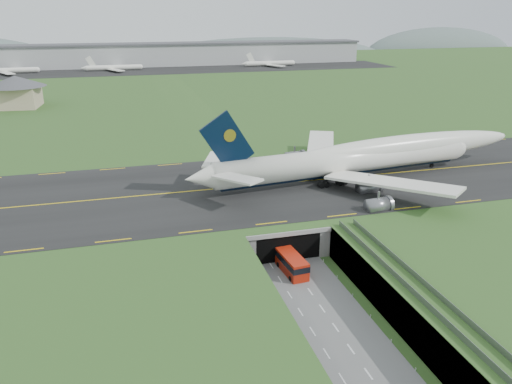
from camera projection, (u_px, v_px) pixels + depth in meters
name	position (u px, v px, depth m)	size (l,w,h in m)	color
ground	(304.00, 284.00, 82.97)	(900.00, 900.00, 0.00)	#315321
airfield_deck	(304.00, 268.00, 81.94)	(800.00, 800.00, 6.00)	gray
trench_road	(321.00, 307.00, 76.14)	(12.00, 75.00, 0.20)	slate
taxiway	(253.00, 186.00, 110.79)	(800.00, 44.00, 0.18)	black
tunnel_portal	(274.00, 226.00, 96.97)	(17.00, 22.30, 6.00)	gray
guideway	(432.00, 309.00, 66.55)	(3.00, 53.00, 7.05)	#A8A8A3
jumbo_jet	(367.00, 157.00, 115.14)	(85.55, 56.25, 18.73)	white
shuttle_tram	(292.00, 264.00, 85.65)	(3.72, 8.27, 3.27)	#B21F0B
service_building	(16.00, 89.00, 198.46)	(25.05, 25.05, 12.59)	#C7B08F
cargo_terminal	(155.00, 54.00, 349.52)	(320.00, 67.00, 15.60)	#B2B2B2
distant_hills	(212.00, 61.00, 490.01)	(700.00, 91.00, 60.00)	slate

